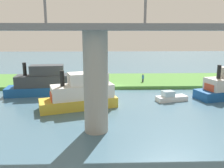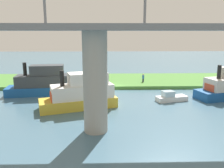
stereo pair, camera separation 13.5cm
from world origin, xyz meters
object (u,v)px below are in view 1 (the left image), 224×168
at_px(mooring_post, 74,83).
at_px(riverboat_paddlewheel, 81,94).
at_px(skiff_small, 41,83).
at_px(houseboat_blue, 171,97).
at_px(bridge_pylon, 96,83).
at_px(person_on_bank, 143,78).

distance_m(mooring_post, riverboat_paddlewheel, 10.30).
distance_m(skiff_small, houseboat_blue, 18.02).
distance_m(bridge_pylon, houseboat_blue, 13.61).
bearing_deg(riverboat_paddlewheel, person_on_bank, -127.21).
bearing_deg(houseboat_blue, bridge_pylon, 44.53).
height_order(person_on_bank, riverboat_paddlewheel, riverboat_paddlewheel).
xyz_separation_m(person_on_bank, riverboat_paddlewheel, (9.28, 12.22, 0.47)).
relative_size(person_on_bank, riverboat_paddlewheel, 0.15).
bearing_deg(person_on_bank, skiff_small, 20.98).
bearing_deg(person_on_bank, houseboat_blue, 101.73).
height_order(mooring_post, skiff_small, skiff_small).
xyz_separation_m(mooring_post, riverboat_paddlewheel, (-2.15, 10.04, 0.77)).
relative_size(person_on_bank, skiff_small, 0.15).
xyz_separation_m(mooring_post, houseboat_blue, (-13.46, 7.63, -0.42)).
height_order(bridge_pylon, riverboat_paddlewheel, bridge_pylon).
xyz_separation_m(bridge_pylon, skiff_small, (8.27, -12.99, -2.68)).
height_order(person_on_bank, mooring_post, person_on_bank).
bearing_deg(mooring_post, person_on_bank, -169.23).
distance_m(person_on_bank, mooring_post, 11.63).
height_order(mooring_post, houseboat_blue, houseboat_blue).
bearing_deg(mooring_post, riverboat_paddlewheel, 102.07).
relative_size(mooring_post, houseboat_blue, 0.19).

